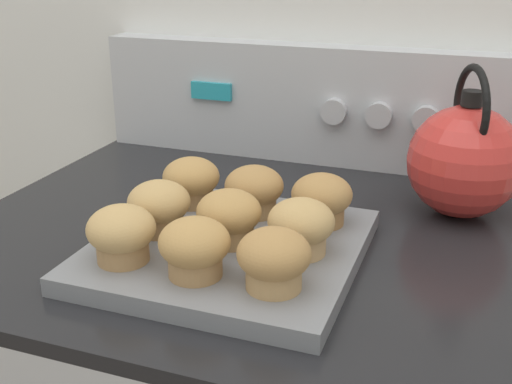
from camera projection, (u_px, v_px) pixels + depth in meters
name	position (u px, v px, depth m)	size (l,w,h in m)	color
control_panel	(309.00, 104.00, 1.07)	(0.72, 0.07, 0.19)	#B7BABF
muffin_pan	(229.00, 249.00, 0.76)	(0.30, 0.30, 0.02)	slate
muffin_r0_c0	(122.00, 233.00, 0.70)	(0.08, 0.08, 0.06)	#A37A4C
muffin_r0_c1	(195.00, 247.00, 0.66)	(0.08, 0.08, 0.06)	#A37A4C
muffin_r0_c2	(274.00, 259.00, 0.64)	(0.08, 0.08, 0.06)	tan
muffin_r1_c0	(159.00, 206.00, 0.77)	(0.08, 0.08, 0.06)	#A37A4C
muffin_r1_c1	(229.00, 216.00, 0.74)	(0.08, 0.08, 0.06)	tan
muffin_r1_c2	(301.00, 226.00, 0.71)	(0.08, 0.08, 0.06)	tan
muffin_r2_c0	(191.00, 181.00, 0.85)	(0.08, 0.08, 0.06)	#A37A4C
muffin_r2_c1	(254.00, 190.00, 0.82)	(0.08, 0.08, 0.06)	tan
muffin_r2_c2	(322.00, 199.00, 0.79)	(0.08, 0.08, 0.06)	olive
tea_kettle	(464.00, 159.00, 0.86)	(0.15, 0.18, 0.21)	red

